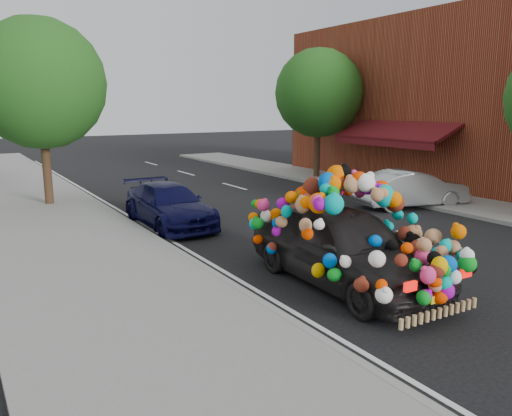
{
  "coord_description": "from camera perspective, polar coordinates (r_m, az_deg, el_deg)",
  "views": [
    {
      "loc": [
        -6.58,
        -8.14,
        3.33
      ],
      "look_at": [
        -1.08,
        0.72,
        1.19
      ],
      "focal_mm": 35.0,
      "sensor_mm": 36.0,
      "label": 1
    }
  ],
  "objects": [
    {
      "name": "plush_art_car",
      "position": [
        9.46,
        9.99,
        -2.19
      ],
      "size": [
        2.3,
        4.7,
        2.16
      ],
      "rotation": [
        0.0,
        0.0,
        -0.03
      ],
      "color": "black",
      "rests_on": "ground"
    },
    {
      "name": "navy_sedan",
      "position": [
        14.32,
        -9.91,
        0.35
      ],
      "size": [
        1.65,
        4.01,
        1.16
      ],
      "primitive_type": "imported",
      "rotation": [
        0.0,
        0.0,
        0.0
      ],
      "color": "black",
      "rests_on": "ground"
    },
    {
      "name": "lane_markings",
      "position": [
        13.45,
        18.93,
        -3.36
      ],
      "size": [
        6.0,
        50.0,
        0.01
      ],
      "primitive_type": null,
      "color": "silver",
      "rests_on": "ground"
    },
    {
      "name": "tree_near_sidewalk",
      "position": [
        17.87,
        -23.48,
        12.88
      ],
      "size": [
        4.2,
        4.2,
        6.13
      ],
      "color": "#332114",
      "rests_on": "ground"
    },
    {
      "name": "ground",
      "position": [
        10.98,
        6.82,
        -6.15
      ],
      "size": [
        100.0,
        100.0,
        0.0
      ],
      "primitive_type": "plane",
      "color": "black",
      "rests_on": "ground"
    },
    {
      "name": "kerb",
      "position": [
        9.74,
        -4.17,
        -8.04
      ],
      "size": [
        0.15,
        60.0,
        0.13
      ],
      "primitive_type": "cube",
      "color": "gray",
      "rests_on": "ground"
    },
    {
      "name": "footpath_far",
      "position": [
        18.79,
        20.83,
        0.8
      ],
      "size": [
        3.0,
        40.0,
        0.12
      ],
      "primitive_type": "cube",
      "color": "gray",
      "rests_on": "ground"
    },
    {
      "name": "sidewalk",
      "position": [
        9.06,
        -15.32,
        -10.0
      ],
      "size": [
        4.0,
        60.0,
        0.12
      ],
      "primitive_type": "cube",
      "color": "gray",
      "rests_on": "ground"
    },
    {
      "name": "tree_far_b",
      "position": [
        23.28,
        7.14,
        12.89
      ],
      "size": [
        4.0,
        4.0,
        5.9
      ],
      "color": "#332114",
      "rests_on": "ground"
    },
    {
      "name": "silver_hatchback",
      "position": [
        17.42,
        17.37,
        2.12
      ],
      "size": [
        3.98,
        2.21,
        1.24
      ],
      "primitive_type": "imported",
      "rotation": [
        0.0,
        0.0,
        1.32
      ],
      "color": "#A7ABAE",
      "rests_on": "ground"
    }
  ]
}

